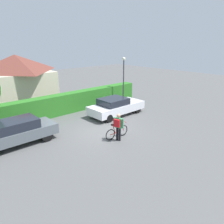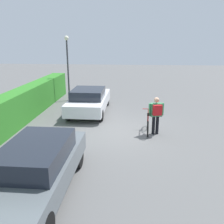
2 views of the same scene
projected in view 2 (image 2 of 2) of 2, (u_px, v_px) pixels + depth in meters
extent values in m
plane|color=#595959|center=(121.00, 132.00, 10.54)|extent=(60.00, 60.00, 0.00)
cube|color=#2E7925|center=(10.00, 112.00, 10.72)|extent=(14.90, 0.90, 1.53)
cube|color=slate|center=(37.00, 173.00, 6.06)|extent=(4.45, 1.66, 0.58)
cube|color=#1E232D|center=(36.00, 152.00, 5.99)|extent=(2.31, 1.45, 0.49)
cylinder|color=black|center=(33.00, 155.00, 7.64)|extent=(0.67, 0.18, 0.67)
cylinder|color=black|center=(79.00, 157.00, 7.53)|extent=(0.67, 0.18, 0.67)
cube|color=silver|center=(89.00, 102.00, 13.29)|extent=(4.43, 1.86, 0.59)
cube|color=#1E232D|center=(88.00, 93.00, 12.81)|extent=(1.99, 1.63, 0.48)
cylinder|color=black|center=(80.00, 100.00, 14.87)|extent=(0.57, 0.18, 0.57)
cylinder|color=black|center=(107.00, 101.00, 14.74)|extent=(0.57, 0.18, 0.57)
cylinder|color=black|center=(68.00, 115.00, 12.00)|extent=(0.57, 0.18, 0.57)
cylinder|color=black|center=(101.00, 115.00, 11.87)|extent=(0.57, 0.18, 0.57)
torus|color=black|center=(148.00, 121.00, 10.85)|extent=(0.66, 0.08, 0.66)
torus|color=black|center=(148.00, 129.00, 9.92)|extent=(0.66, 0.08, 0.66)
cylinder|color=#B21E1E|center=(148.00, 118.00, 10.49)|extent=(0.63, 0.07, 0.59)
cylinder|color=#B21E1E|center=(148.00, 121.00, 10.11)|extent=(0.23, 0.05, 0.57)
cylinder|color=#B21E1E|center=(148.00, 113.00, 10.30)|extent=(0.75, 0.08, 0.05)
cylinder|color=#B21E1E|center=(148.00, 128.00, 10.10)|extent=(0.38, 0.06, 0.05)
cylinder|color=#B21E1E|center=(148.00, 116.00, 10.77)|extent=(0.04, 0.04, 0.55)
cube|color=black|center=(148.00, 114.00, 9.93)|extent=(0.22, 0.11, 0.06)
cylinder|color=#B21E1E|center=(148.00, 109.00, 10.69)|extent=(0.05, 0.50, 0.03)
cylinder|color=black|center=(153.00, 125.00, 10.17)|extent=(0.13, 0.13, 0.79)
cylinder|color=black|center=(157.00, 125.00, 10.19)|extent=(0.13, 0.13, 0.79)
cube|color=#3F8C59|center=(156.00, 110.00, 9.99)|extent=(0.29, 0.49, 0.56)
sphere|color=tan|center=(157.00, 100.00, 9.87)|extent=(0.21, 0.21, 0.21)
cylinder|color=#3F8C59|center=(150.00, 110.00, 9.95)|extent=(0.09, 0.09, 0.53)
cylinder|color=#3F8C59|center=(163.00, 109.00, 10.02)|extent=(0.09, 0.09, 0.53)
cube|color=red|center=(157.00, 110.00, 9.83)|extent=(0.24, 0.39, 0.42)
cylinder|color=#38383D|center=(68.00, 71.00, 15.48)|extent=(0.10, 0.10, 3.84)
sphere|color=#F2EDCC|center=(66.00, 38.00, 14.89)|extent=(0.28, 0.28, 0.28)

